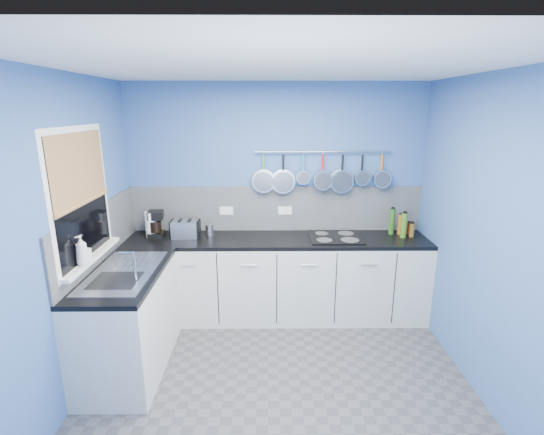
{
  "coord_description": "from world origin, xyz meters",
  "views": [
    {
      "loc": [
        -0.08,
        -2.81,
        2.23
      ],
      "look_at": [
        -0.05,
        0.75,
        1.25
      ],
      "focal_mm": 26.35,
      "sensor_mm": 36.0,
      "label": 1
    }
  ],
  "objects_px": {
    "paper_towel": "(151,225)",
    "coffee_maker": "(156,224)",
    "hob": "(335,237)",
    "soap_bottle_a": "(82,250)",
    "toaster": "(185,229)",
    "canister": "(210,230)",
    "soap_bottle_b": "(84,253)"
  },
  "relations": [
    {
      "from": "soap_bottle_a",
      "to": "coffee_maker",
      "type": "height_order",
      "value": "soap_bottle_a"
    },
    {
      "from": "canister",
      "to": "hob",
      "type": "bearing_deg",
      "value": -4.03
    },
    {
      "from": "soap_bottle_a",
      "to": "toaster",
      "type": "height_order",
      "value": "soap_bottle_a"
    },
    {
      "from": "soap_bottle_b",
      "to": "canister",
      "type": "height_order",
      "value": "soap_bottle_b"
    },
    {
      "from": "coffee_maker",
      "to": "toaster",
      "type": "bearing_deg",
      "value": -7.94
    },
    {
      "from": "canister",
      "to": "toaster",
      "type": "bearing_deg",
      "value": -163.99
    },
    {
      "from": "soap_bottle_a",
      "to": "hob",
      "type": "bearing_deg",
      "value": 27.11
    },
    {
      "from": "hob",
      "to": "soap_bottle_a",
      "type": "bearing_deg",
      "value": -152.89
    },
    {
      "from": "soap_bottle_a",
      "to": "coffee_maker",
      "type": "distance_m",
      "value": 1.18
    },
    {
      "from": "paper_towel",
      "to": "canister",
      "type": "height_order",
      "value": "paper_towel"
    },
    {
      "from": "coffee_maker",
      "to": "paper_towel",
      "type": "bearing_deg",
      "value": 177.71
    },
    {
      "from": "soap_bottle_a",
      "to": "canister",
      "type": "relative_size",
      "value": 1.95
    },
    {
      "from": "coffee_maker",
      "to": "toaster",
      "type": "distance_m",
      "value": 0.32
    },
    {
      "from": "soap_bottle_a",
      "to": "toaster",
      "type": "relative_size",
      "value": 0.84
    },
    {
      "from": "coffee_maker",
      "to": "hob",
      "type": "xyz_separation_m",
      "value": [
        1.91,
        -0.04,
        -0.14
      ]
    },
    {
      "from": "soap_bottle_a",
      "to": "canister",
      "type": "distance_m",
      "value": 1.46
    },
    {
      "from": "toaster",
      "to": "soap_bottle_b",
      "type": "bearing_deg",
      "value": -121.91
    },
    {
      "from": "soap_bottle_b",
      "to": "paper_towel",
      "type": "bearing_deg",
      "value": 79.54
    },
    {
      "from": "soap_bottle_b",
      "to": "canister",
      "type": "relative_size",
      "value": 1.4
    },
    {
      "from": "soap_bottle_a",
      "to": "paper_towel",
      "type": "distance_m",
      "value": 1.17
    },
    {
      "from": "soap_bottle_b",
      "to": "paper_towel",
      "type": "height_order",
      "value": "soap_bottle_b"
    },
    {
      "from": "soap_bottle_a",
      "to": "canister",
      "type": "xyz_separation_m",
      "value": [
        0.81,
        1.2,
        -0.21
      ]
    },
    {
      "from": "toaster",
      "to": "paper_towel",
      "type": "bearing_deg",
      "value": 173.31
    },
    {
      "from": "coffee_maker",
      "to": "soap_bottle_b",
      "type": "bearing_deg",
      "value": -107.87
    },
    {
      "from": "soap_bottle_b",
      "to": "canister",
      "type": "xyz_separation_m",
      "value": [
        0.81,
        1.16,
        -0.17
      ]
    },
    {
      "from": "paper_towel",
      "to": "hob",
      "type": "relative_size",
      "value": 0.51
    },
    {
      "from": "coffee_maker",
      "to": "canister",
      "type": "bearing_deg",
      "value": 0.51
    },
    {
      "from": "paper_towel",
      "to": "coffee_maker",
      "type": "distance_m",
      "value": 0.05
    },
    {
      "from": "soap_bottle_b",
      "to": "paper_towel",
      "type": "relative_size",
      "value": 0.62
    },
    {
      "from": "soap_bottle_a",
      "to": "soap_bottle_b",
      "type": "distance_m",
      "value": 0.05
    },
    {
      "from": "canister",
      "to": "hob",
      "type": "distance_m",
      "value": 1.35
    },
    {
      "from": "coffee_maker",
      "to": "hob",
      "type": "relative_size",
      "value": 0.52
    }
  ]
}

